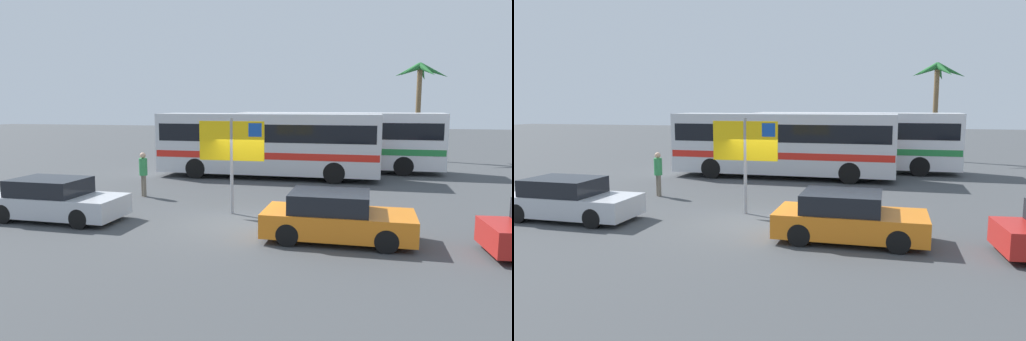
{
  "view_description": "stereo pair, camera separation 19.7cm",
  "coord_description": "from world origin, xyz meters",
  "views": [
    {
      "loc": [
        3.7,
        -13.69,
        3.67
      ],
      "look_at": [
        -0.22,
        2.53,
        1.3
      ],
      "focal_mm": 33.17,
      "sensor_mm": 36.0,
      "label": 1
    },
    {
      "loc": [
        3.89,
        -13.64,
        3.67
      ],
      "look_at": [
        -0.22,
        2.53,
        1.3
      ],
      "focal_mm": 33.17,
      "sensor_mm": 36.0,
      "label": 2
    }
  ],
  "objects": [
    {
      "name": "ground",
      "position": [
        0.0,
        0.0,
        0.0
      ],
      "size": [
        120.0,
        120.0,
        0.0
      ],
      "primitive_type": "plane",
      "color": "#424447"
    },
    {
      "name": "bus_front_coach",
      "position": [
        -1.23,
        9.14,
        1.78
      ],
      "size": [
        10.89,
        2.45,
        3.17
      ],
      "color": "silver",
      "rests_on": "ground"
    },
    {
      "name": "bus_rear_coach",
      "position": [
        2.02,
        12.34,
        1.78
      ],
      "size": [
        10.89,
        2.45,
        3.17
      ],
      "color": "white",
      "rests_on": "ground"
    },
    {
      "name": "ferry_sign",
      "position": [
        -0.68,
        1.21,
        2.33
      ],
      "size": [
        2.2,
        0.11,
        3.2
      ],
      "rotation": [
        0.0,
        0.0,
        0.02
      ],
      "color": "gray",
      "rests_on": "ground"
    },
    {
      "name": "car_orange",
      "position": [
        2.87,
        -1.15,
        0.64
      ],
      "size": [
        4.0,
        1.83,
        1.32
      ],
      "rotation": [
        0.0,
        0.0,
        0.0
      ],
      "color": "orange",
      "rests_on": "ground"
    },
    {
      "name": "car_silver",
      "position": [
        -5.94,
        -0.9,
        0.64
      ],
      "size": [
        4.27,
        1.84,
        1.32
      ],
      "rotation": [
        0.0,
        0.0,
        -0.01
      ],
      "color": "#B7BABF",
      "rests_on": "ground"
    },
    {
      "name": "pedestrian_crossing_lot",
      "position": [
        -4.98,
        3.24,
        1.04
      ],
      "size": [
        0.32,
        0.32,
        1.76
      ],
      "rotation": [
        0.0,
        0.0,
        4.0
      ],
      "color": "#706656",
      "rests_on": "ground"
    },
    {
      "name": "palm_tree_seaside",
      "position": [
        6.68,
        18.76,
        5.01
      ],
      "size": [
        3.43,
        3.44,
        6.27
      ],
      "color": "brown",
      "rests_on": "ground"
    }
  ]
}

